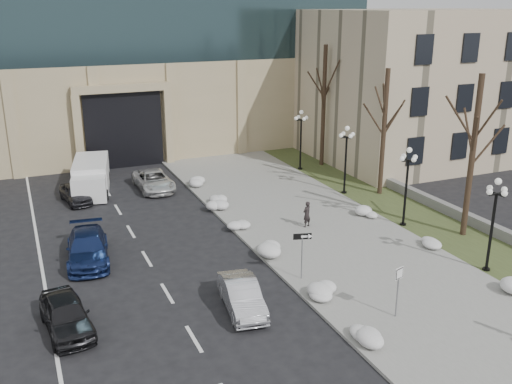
% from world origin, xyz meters
% --- Properties ---
extents(sidewalk, '(9.00, 40.00, 0.12)m').
position_xyz_m(sidewalk, '(3.50, 14.00, 0.06)').
color(sidewalk, gray).
rests_on(sidewalk, ground).
extents(curb, '(0.30, 40.00, 0.14)m').
position_xyz_m(curb, '(-1.00, 14.00, 0.07)').
color(curb, gray).
rests_on(curb, ground).
extents(grass_strip, '(4.00, 40.00, 0.10)m').
position_xyz_m(grass_strip, '(10.00, 14.00, 0.05)').
color(grass_strip, '#3A4623').
rests_on(grass_strip, ground).
extents(stone_wall, '(0.50, 30.00, 0.70)m').
position_xyz_m(stone_wall, '(12.00, 16.00, 0.35)').
color(stone_wall, slate).
rests_on(stone_wall, ground).
extents(classical_building, '(22.00, 18.12, 12.00)m').
position_xyz_m(classical_building, '(22.00, 27.98, 6.00)').
color(classical_building, tan).
rests_on(classical_building, ground).
extents(car_a, '(2.05, 4.24, 1.40)m').
position_xyz_m(car_a, '(-10.93, 8.59, 0.70)').
color(car_a, black).
rests_on(car_a, ground).
extents(car_b, '(1.93, 4.11, 1.30)m').
position_xyz_m(car_b, '(-3.93, 7.36, 0.65)').
color(car_b, '#B5B6BD').
rests_on(car_b, ground).
extents(car_c, '(2.58, 5.14, 1.43)m').
position_xyz_m(car_c, '(-9.25, 14.93, 0.72)').
color(car_c, navy).
rests_on(car_c, ground).
extents(car_d, '(2.32, 4.83, 1.33)m').
position_xyz_m(car_d, '(-3.40, 25.21, 0.66)').
color(car_d, silver).
rests_on(car_d, ground).
extents(car_e, '(2.01, 3.80, 1.23)m').
position_xyz_m(car_e, '(-8.75, 24.55, 0.62)').
color(car_e, '#29282D').
rests_on(car_e, ground).
extents(pedestrian, '(0.65, 0.54, 1.54)m').
position_xyz_m(pedestrian, '(2.96, 14.45, 0.89)').
color(pedestrian, black).
rests_on(pedestrian, sidewalk).
extents(box_truck, '(3.38, 6.77, 2.05)m').
position_xyz_m(box_truck, '(-7.42, 26.66, 1.00)').
color(box_truck, silver).
rests_on(box_truck, ground).
extents(one_way_sign, '(0.88, 0.40, 2.39)m').
position_xyz_m(one_way_sign, '(-0.24, 8.67, 1.98)').
color(one_way_sign, slate).
rests_on(one_way_sign, ground).
extents(keep_sign, '(0.49, 0.18, 2.32)m').
position_xyz_m(keep_sign, '(1.60, 4.14, 1.71)').
color(keep_sign, slate).
rests_on(keep_sign, ground).
extents(snow_clump_b, '(1.10, 1.60, 0.36)m').
position_xyz_m(snow_clump_b, '(-0.47, 3.04, 0.30)').
color(snow_clump_b, silver).
rests_on(snow_clump_b, sidewalk).
extents(snow_clump_c, '(1.10, 1.60, 0.36)m').
position_xyz_m(snow_clump_c, '(-0.36, 6.91, 0.30)').
color(snow_clump_c, silver).
rests_on(snow_clump_c, sidewalk).
extents(snow_clump_d, '(1.10, 1.60, 0.36)m').
position_xyz_m(snow_clump_d, '(-0.77, 11.69, 0.30)').
color(snow_clump_d, silver).
rests_on(snow_clump_d, sidewalk).
extents(snow_clump_e, '(1.10, 1.60, 0.36)m').
position_xyz_m(snow_clump_e, '(-0.68, 15.58, 0.30)').
color(snow_clump_e, silver).
rests_on(snow_clump_e, sidewalk).
extents(snow_clump_f, '(1.10, 1.60, 0.36)m').
position_xyz_m(snow_clump_f, '(-0.46, 20.15, 0.30)').
color(snow_clump_f, silver).
rests_on(snow_clump_f, sidewalk).
extents(snow_clump_g, '(1.10, 1.60, 0.36)m').
position_xyz_m(snow_clump_g, '(-0.58, 24.50, 0.30)').
color(snow_clump_g, silver).
rests_on(snow_clump_g, sidewalk).
extents(snow_clump_i, '(1.10, 1.60, 0.36)m').
position_xyz_m(snow_clump_i, '(7.53, 9.09, 0.30)').
color(snow_clump_i, silver).
rests_on(snow_clump_i, sidewalk).
extents(snow_clump_j, '(1.10, 1.60, 0.36)m').
position_xyz_m(snow_clump_j, '(7.44, 14.67, 0.30)').
color(snow_clump_j, silver).
rests_on(snow_clump_j, sidewalk).
extents(snow_clump_k, '(1.10, 1.60, 0.36)m').
position_xyz_m(snow_clump_k, '(-0.82, 19.33, 0.30)').
color(snow_clump_k, silver).
rests_on(snow_clump_k, sidewalk).
extents(lamppost_a, '(1.18, 1.18, 4.76)m').
position_xyz_m(lamppost_a, '(8.30, 6.00, 3.07)').
color(lamppost_a, black).
rests_on(lamppost_a, ground).
extents(lamppost_b, '(1.18, 1.18, 4.76)m').
position_xyz_m(lamppost_b, '(8.30, 12.50, 3.07)').
color(lamppost_b, black).
rests_on(lamppost_b, ground).
extents(lamppost_c, '(1.18, 1.18, 4.76)m').
position_xyz_m(lamppost_c, '(8.30, 19.00, 3.07)').
color(lamppost_c, black).
rests_on(lamppost_c, ground).
extents(lamppost_d, '(1.18, 1.18, 4.76)m').
position_xyz_m(lamppost_d, '(8.30, 25.50, 3.07)').
color(lamppost_d, black).
rests_on(lamppost_d, ground).
extents(tree_near, '(3.20, 3.20, 9.00)m').
position_xyz_m(tree_near, '(10.50, 10.00, 5.83)').
color(tree_near, black).
rests_on(tree_near, ground).
extents(tree_mid, '(3.20, 3.20, 8.50)m').
position_xyz_m(tree_mid, '(10.50, 18.00, 5.50)').
color(tree_mid, black).
rests_on(tree_mid, ground).
extents(tree_far, '(3.20, 3.20, 9.50)m').
position_xyz_m(tree_far, '(10.50, 26.00, 6.15)').
color(tree_far, black).
rests_on(tree_far, ground).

